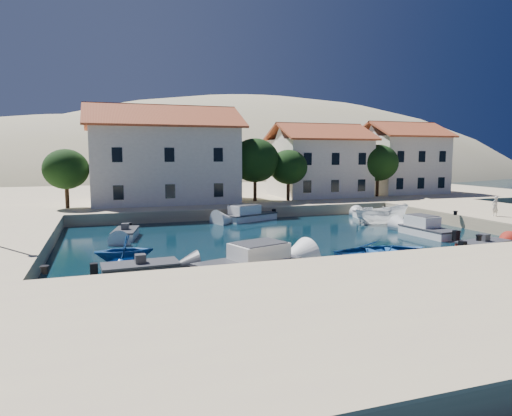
# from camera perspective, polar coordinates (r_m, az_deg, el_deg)

# --- Properties ---
(ground) EXTENTS (400.00, 400.00, 0.00)m
(ground) POSITION_cam_1_polar(r_m,az_deg,el_deg) (23.26, 13.06, -7.96)
(ground) COLOR black
(ground) RESTS_ON ground
(quay_south) EXTENTS (52.00, 12.00, 1.00)m
(quay_south) POSITION_cam_1_polar(r_m,az_deg,el_deg) (18.50, 23.05, -10.57)
(quay_south) COLOR #CFBD8D
(quay_south) RESTS_ON ground
(quay_east) EXTENTS (11.00, 20.00, 1.00)m
(quay_east) POSITION_cam_1_polar(r_m,az_deg,el_deg) (43.90, 29.23, -1.10)
(quay_east) COLOR #CFBD8D
(quay_east) RESTS_ON ground
(quay_north) EXTENTS (80.00, 36.00, 1.00)m
(quay_north) POSITION_cam_1_polar(r_m,az_deg,el_deg) (59.01, -4.91, 1.54)
(quay_north) COLOR #CFBD8D
(quay_north) RESTS_ON ground
(hills) EXTENTS (254.00, 176.00, 99.00)m
(hills) POSITION_cam_1_polar(r_m,az_deg,el_deg) (149.28, -5.69, -4.57)
(hills) COLOR tan
(hills) RESTS_ON ground
(building_left) EXTENTS (14.70, 9.45, 9.70)m
(building_left) POSITION_cam_1_polar(r_m,az_deg,el_deg) (47.47, -11.54, 6.74)
(building_left) COLOR beige
(building_left) RESTS_ON quay_north
(building_mid) EXTENTS (10.50, 8.40, 8.30)m
(building_mid) POSITION_cam_1_polar(r_m,az_deg,el_deg) (53.72, 7.86, 6.03)
(building_mid) COLOR beige
(building_mid) RESTS_ON quay_north
(building_right) EXTENTS (9.45, 8.40, 8.80)m
(building_right) POSITION_cam_1_polar(r_m,az_deg,el_deg) (60.84, 17.67, 6.10)
(building_right) COLOR beige
(building_right) RESTS_ON quay_north
(trees) EXTENTS (37.30, 5.30, 6.45)m
(trees) POSITION_cam_1_polar(r_m,az_deg,el_deg) (47.50, 1.63, 5.54)
(trees) COLOR #382314
(trees) RESTS_ON quay_north
(bollards) EXTENTS (29.36, 9.56, 0.30)m
(bollards) POSITION_cam_1_polar(r_m,az_deg,el_deg) (27.68, 13.86, -3.20)
(bollards) COLOR black
(bollards) RESTS_ON ground
(motorboat_grey_sw) EXTENTS (3.72, 1.82, 1.25)m
(motorboat_grey_sw) POSITION_cam_1_polar(r_m,az_deg,el_deg) (22.89, -14.22, -7.47)
(motorboat_grey_sw) COLOR #38383D
(motorboat_grey_sw) RESTS_ON ground
(cabin_cruiser_south) EXTENTS (5.63, 3.73, 1.60)m
(cabin_cruiser_south) POSITION_cam_1_polar(r_m,az_deg,el_deg) (22.69, -1.09, -6.92)
(cabin_cruiser_south) COLOR white
(cabin_cruiser_south) RESTS_ON ground
(rowboat_south) EXTENTS (5.55, 4.03, 1.13)m
(rowboat_south) POSITION_cam_1_polar(r_m,az_deg,el_deg) (26.40, 15.66, -6.28)
(rowboat_south) COLOR #1A4B8F
(rowboat_south) RESTS_ON ground
(motorboat_red_se) EXTENTS (3.67, 2.17, 1.25)m
(motorboat_red_se) POSITION_cam_1_polar(r_m,az_deg,el_deg) (30.94, 26.57, -4.29)
(motorboat_red_se) COLOR maroon
(motorboat_red_se) RESTS_ON ground
(cabin_cruiser_east) EXTENTS (2.09, 4.45, 1.60)m
(cabin_cruiser_east) POSITION_cam_1_polar(r_m,az_deg,el_deg) (34.88, 20.69, -2.53)
(cabin_cruiser_east) COLOR white
(cabin_cruiser_east) RESTS_ON ground
(boat_east) EXTENTS (4.94, 2.38, 1.83)m
(boat_east) POSITION_cam_1_polar(r_m,az_deg,el_deg) (39.67, 15.41, -1.95)
(boat_east) COLOR white
(boat_east) RESTS_ON ground
(motorboat_white_ne) EXTENTS (1.97, 3.40, 1.25)m
(motorboat_white_ne) POSITION_cam_1_polar(r_m,az_deg,el_deg) (42.43, 13.72, -0.94)
(motorboat_white_ne) COLOR white
(motorboat_white_ne) RESTS_ON ground
(rowboat_west) EXTENTS (3.20, 2.80, 1.62)m
(rowboat_west) POSITION_cam_1_polar(r_m,az_deg,el_deg) (25.97, -16.12, -6.51)
(rowboat_west) COLOR #1A4B8F
(rowboat_west) RESTS_ON ground
(motorboat_white_west) EXTENTS (2.15, 3.62, 1.25)m
(motorboat_white_west) POSITION_cam_1_polar(r_m,az_deg,el_deg) (33.11, -16.00, -3.14)
(motorboat_white_west) COLOR white
(motorboat_white_west) RESTS_ON ground
(cabin_cruiser_north) EXTENTS (5.19, 3.69, 1.60)m
(cabin_cruiser_north) POSITION_cam_1_polar(r_m,az_deg,el_deg) (40.39, -0.73, -0.87)
(cabin_cruiser_north) COLOR white
(cabin_cruiser_north) RESTS_ON ground
(pedestrian) EXTENTS (0.61, 0.43, 1.58)m
(pedestrian) POSITION_cam_1_polar(r_m,az_deg,el_deg) (40.30, 27.72, 0.21)
(pedestrian) COLOR beige
(pedestrian) RESTS_ON quay_east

